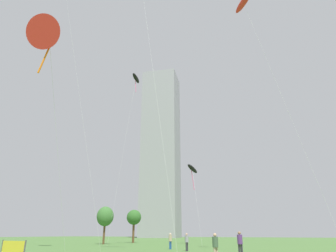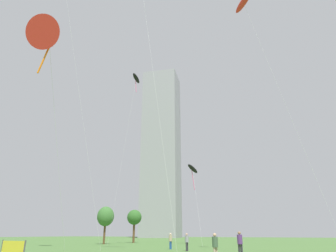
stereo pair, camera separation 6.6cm
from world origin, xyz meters
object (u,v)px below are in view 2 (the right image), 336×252
at_px(kite_flying_4, 243,3).
at_px(distant_highrise_0, 161,150).
at_px(person_standing_2, 215,245).
at_px(person_standing_3, 187,241).
at_px(kite_flying_2, 136,79).
at_px(park_tree_1, 134,218).
at_px(person_standing_0, 240,242).
at_px(event_banner, 12,252).
at_px(kite_flying_5, 49,35).
at_px(park_tree_0, 106,217).
at_px(person_standing_1, 171,240).
at_px(kite_flying_3, 193,169).

height_order(kite_flying_4, distant_highrise_0, distant_highrise_0).
height_order(person_standing_2, person_standing_3, person_standing_3).
xyz_separation_m(kite_flying_2, park_tree_1, (-6.89, 11.42, -23.75)).
xyz_separation_m(kite_flying_4, park_tree_1, (-29.26, 22.67, -22.30)).
height_order(person_standing_0, event_banner, person_standing_0).
bearing_deg(kite_flying_5, event_banner, 143.57).
height_order(person_standing_2, event_banner, person_standing_2).
bearing_deg(person_standing_2, kite_flying_4, 16.24).
height_order(person_standing_2, kite_flying_5, kite_flying_5).
bearing_deg(distant_highrise_0, person_standing_0, -72.57).
xyz_separation_m(park_tree_0, event_banner, (17.41, -29.56, -3.72)).
bearing_deg(person_standing_1, person_standing_0, 58.84).
bearing_deg(park_tree_1, kite_flying_2, -58.90).
bearing_deg(park_tree_0, kite_flying_5, -57.42).
height_order(person_standing_0, person_standing_1, person_standing_0).
relative_size(person_standing_3, kite_flying_3, 0.13).
bearing_deg(person_standing_3, distant_highrise_0, 38.21).
distance_m(kite_flying_2, kite_flying_4, 25.08).
xyz_separation_m(park_tree_0, park_tree_1, (-0.15, 9.08, 0.21)).
xyz_separation_m(kite_flying_4, event_banner, (-11.70, -15.97, -26.24)).
xyz_separation_m(person_standing_1, person_standing_3, (3.21, -2.60, -0.02)).
height_order(person_standing_1, kite_flying_2, kite_flying_2).
bearing_deg(person_standing_1, person_standing_2, 43.88).
bearing_deg(distant_highrise_0, person_standing_3, -74.33).
bearing_deg(park_tree_1, person_standing_0, -43.48).
bearing_deg(event_banner, person_standing_2, 39.75).
bearing_deg(kite_flying_2, kite_flying_4, -26.70).
xyz_separation_m(person_standing_1, person_standing_2, (9.51, -12.12, -0.02)).
bearing_deg(kite_flying_5, person_standing_1, 97.24).
height_order(kite_flying_2, kite_flying_3, kite_flying_2).
relative_size(person_standing_1, person_standing_3, 1.02).
relative_size(kite_flying_2, distant_highrise_0, 0.37).
bearing_deg(park_tree_0, kite_flying_2, -19.17).
height_order(person_standing_1, kite_flying_3, kite_flying_3).
relative_size(person_standing_3, park_tree_0, 0.28).
relative_size(person_standing_3, kite_flying_2, 0.06).
height_order(person_standing_3, kite_flying_4, kite_flying_4).
distance_m(person_standing_0, park_tree_0, 32.41).
xyz_separation_m(kite_flying_2, kite_flying_3, (7.27, 8.24, -15.96)).
xyz_separation_m(person_standing_0, park_tree_0, (-27.38, 17.02, 3.36)).
bearing_deg(kite_flying_4, distant_highrise_0, 123.89).
relative_size(person_standing_1, park_tree_0, 0.29).
xyz_separation_m(park_tree_1, distant_highrise_0, (-30.47, 66.24, 34.20)).
height_order(kite_flying_2, distant_highrise_0, distant_highrise_0).
bearing_deg(park_tree_1, event_banner, -65.56).
bearing_deg(kite_flying_3, person_standing_1, -77.58).
relative_size(person_standing_0, person_standing_1, 1.05).
xyz_separation_m(person_standing_0, person_standing_3, (-6.77, 4.90, -0.07)).
xyz_separation_m(kite_flying_5, park_tree_0, (-20.21, 31.62, -8.85)).
bearing_deg(kite_flying_4, event_banner, -126.23).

